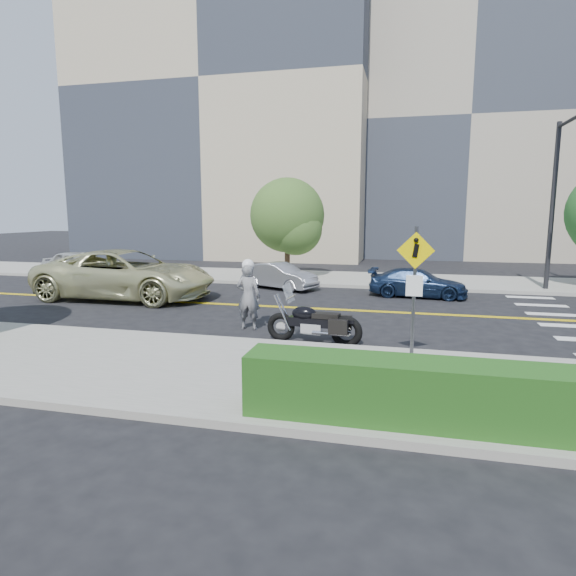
# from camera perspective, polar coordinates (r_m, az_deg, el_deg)

# --- Properties ---
(ground_plane) EXTENTS (120.00, 120.00, 0.00)m
(ground_plane) POSITION_cam_1_polar(r_m,az_deg,el_deg) (17.59, 0.35, -2.31)
(ground_plane) COLOR black
(ground_plane) RESTS_ON ground
(sidewalk_near) EXTENTS (60.00, 5.00, 0.15)m
(sidewalk_near) POSITION_cam_1_polar(r_m,az_deg,el_deg) (10.65, -9.15, -9.60)
(sidewalk_near) COLOR #9E9B91
(sidewalk_near) RESTS_ON ground_plane
(sidewalk_far) EXTENTS (60.00, 5.00, 0.15)m
(sidewalk_far) POSITION_cam_1_polar(r_m,az_deg,el_deg) (24.83, 4.36, 1.16)
(sidewalk_far) COLOR #9E9B91
(sidewalk_far) RESTS_ON ground_plane
(building_left) EXTENTS (22.00, 14.00, 25.00)m
(building_left) POSITION_cam_1_polar(r_m,az_deg,el_deg) (42.20, -6.41, 21.33)
(building_left) COLOR tan
(building_left) RESTS_ON ground_plane
(building_mid) EXTENTS (18.00, 14.00, 20.00)m
(building_mid) POSITION_cam_1_polar(r_m,az_deg,el_deg) (43.46, 19.77, 17.16)
(building_mid) COLOR #A39984
(building_mid) RESTS_ON ground_plane
(hedge) EXTENTS (9.00, 0.90, 1.00)m
(hedge) POSITION_cam_1_polar(r_m,az_deg,el_deg) (8.24, 27.60, -11.94)
(hedge) COLOR #235619
(hedge) RESTS_ON sidewalk_near
(traffic_light) EXTENTS (0.28, 4.50, 7.00)m
(traffic_light) POSITION_cam_1_polar(r_m,az_deg,el_deg) (22.70, 29.65, 10.93)
(traffic_light) COLOR black
(traffic_light) RESTS_ON sidewalk_far
(pedestrian_sign) EXTENTS (0.78, 0.08, 3.00)m
(pedestrian_sign) POSITION_cam_1_polar(r_m,az_deg,el_deg) (10.57, 14.75, 0.60)
(pedestrian_sign) COLOR #4C4C51
(pedestrian_sign) RESTS_ON sidewalk_near
(motorcyclist) EXTENTS (0.74, 0.50, 2.10)m
(motorcyclist) POSITION_cam_1_polar(r_m,az_deg,el_deg) (14.21, -4.72, -0.78)
(motorcyclist) COLOR silver
(motorcyclist) RESTS_ON ground
(motorcycle) EXTENTS (2.57, 0.95, 1.53)m
(motorcycle) POSITION_cam_1_polar(r_m,az_deg,el_deg) (12.82, 3.11, -3.10)
(motorcycle) COLOR black
(motorcycle) RESTS_ON ground
(suv) EXTENTS (7.07, 3.28, 1.96)m
(suv) POSITION_cam_1_polar(r_m,az_deg,el_deg) (20.27, -18.65, 1.53)
(suv) COLOR beige
(suv) RESTS_ON ground
(parked_car_white) EXTENTS (4.91, 3.15, 1.56)m
(parked_car_white) POSITION_cam_1_polar(r_m,az_deg,el_deg) (26.17, -23.35, 2.40)
(parked_car_white) COLOR silver
(parked_car_white) RESTS_ON ground
(parked_car_silver) EXTENTS (3.79, 2.58, 1.18)m
(parked_car_silver) POSITION_cam_1_polar(r_m,az_deg,el_deg) (21.75, -1.00, 1.44)
(parked_car_silver) COLOR #96979D
(parked_car_silver) RESTS_ON ground
(parked_car_blue) EXTENTS (4.04, 1.89, 1.14)m
(parked_car_blue) POSITION_cam_1_polar(r_m,az_deg,el_deg) (20.42, 15.12, 0.58)
(parked_car_blue) COLOR #192B4D
(parked_car_blue) RESTS_ON ground
(tree_far_a) EXTENTS (3.79, 3.79, 5.18)m
(tree_far_a) POSITION_cam_1_polar(r_m,az_deg,el_deg) (24.75, -0.09, 8.60)
(tree_far_a) COLOR #382619
(tree_far_a) RESTS_ON ground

